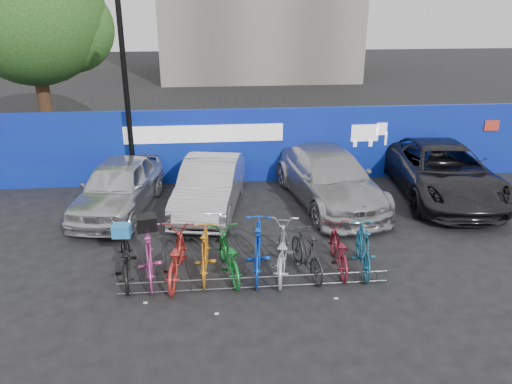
{
  "coord_description": "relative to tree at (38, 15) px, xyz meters",
  "views": [
    {
      "loc": [
        -0.81,
        -9.47,
        5.63
      ],
      "look_at": [
        0.28,
        2.0,
        1.15
      ],
      "focal_mm": 35.0,
      "sensor_mm": 36.0,
      "label": 1
    }
  ],
  "objects": [
    {
      "name": "car_3",
      "position": [
        12.87,
        -5.94,
        -4.28
      ],
      "size": [
        3.16,
        5.88,
        1.57
      ],
      "primitive_type": "imported",
      "rotation": [
        0.0,
        0.0,
        -0.1
      ],
      "color": "black",
      "rests_on": "ground"
    },
    {
      "name": "bike_1",
      "position": [
        4.59,
        -10.01,
        -4.49
      ],
      "size": [
        0.78,
        1.99,
        1.16
      ],
      "primitive_type": "imported",
      "rotation": [
        0.0,
        0.0,
        3.27
      ],
      "color": "#C44598",
      "rests_on": "ground"
    },
    {
      "name": "bike_8",
      "position": [
        8.7,
        -9.94,
        -4.6
      ],
      "size": [
        0.72,
        1.83,
        0.94
      ],
      "primitive_type": "imported",
      "rotation": [
        0.0,
        0.0,
        3.09
      ],
      "color": "maroon",
      "rests_on": "ground"
    },
    {
      "name": "cargo_crate",
      "position": [
        4.07,
        -9.97,
        -3.93
      ],
      "size": [
        0.39,
        0.3,
        0.27
      ],
      "primitive_type": "cube",
      "rotation": [
        0.0,
        0.0,
        -0.05
      ],
      "color": "#2376C3",
      "rests_on": "bike_0"
    },
    {
      "name": "hoarding",
      "position": [
        6.78,
        -4.06,
        -3.86
      ],
      "size": [
        22.0,
        0.18,
        2.4
      ],
      "color": "#0B319A",
      "rests_on": "ground"
    },
    {
      "name": "lamppost",
      "position": [
        3.57,
        -4.66,
        -1.8
      ],
      "size": [
        0.25,
        0.5,
        6.11
      ],
      "color": "black",
      "rests_on": "ground"
    },
    {
      "name": "car_2",
      "position": [
        9.37,
        -6.09,
        -4.31
      ],
      "size": [
        2.88,
        5.48,
        1.52
      ],
      "primitive_type": "imported",
      "rotation": [
        0.0,
        0.0,
        0.15
      ],
      "color": "#A2A2A6",
      "rests_on": "ground"
    },
    {
      "name": "bike_7",
      "position": [
        7.95,
        -10.13,
        -4.56
      ],
      "size": [
        0.84,
        1.75,
        1.01
      ],
      "primitive_type": "imported",
      "rotation": [
        0.0,
        0.0,
        3.36
      ],
      "color": "#272729",
      "rests_on": "ground"
    },
    {
      "name": "bike_0",
      "position": [
        4.07,
        -9.97,
        -4.57
      ],
      "size": [
        0.97,
        2.0,
        1.01
      ],
      "primitive_type": "imported",
      "rotation": [
        0.0,
        0.0,
        3.3
      ],
      "color": "black",
      "rests_on": "ground"
    },
    {
      "name": "bike_5",
      "position": [
        6.91,
        -10.0,
        -4.45
      ],
      "size": [
        0.83,
        2.1,
        1.23
      ],
      "primitive_type": "imported",
      "rotation": [
        0.0,
        0.0,
        3.02
      ],
      "color": "blue",
      "rests_on": "ground"
    },
    {
      "name": "car_0",
      "position": [
        3.36,
        -6.2,
        -4.33
      ],
      "size": [
        2.46,
        4.55,
        1.47
      ],
      "primitive_type": "imported",
      "rotation": [
        0.0,
        0.0,
        -0.17
      ],
      "color": "#BABBBF",
      "rests_on": "ground"
    },
    {
      "name": "bike_rack",
      "position": [
        6.77,
        -10.66,
        -4.91
      ],
      "size": [
        5.6,
        0.03,
        0.3
      ],
      "color": "#595B60",
      "rests_on": "ground"
    },
    {
      "name": "tree",
      "position": [
        0.0,
        0.0,
        0.0
      ],
      "size": [
        5.4,
        5.2,
        7.8
      ],
      "color": "#382314",
      "rests_on": "ground"
    },
    {
      "name": "bike_6",
      "position": [
        7.42,
        -10.01,
        -4.53
      ],
      "size": [
        1.07,
        2.16,
        1.08
      ],
      "primitive_type": "imported",
      "rotation": [
        0.0,
        0.0,
        2.96
      ],
      "color": "#B7B8BF",
      "rests_on": "ground"
    },
    {
      "name": "bike_9",
      "position": [
        9.22,
        -10.08,
        -4.54
      ],
      "size": [
        0.73,
        1.83,
        1.07
      ],
      "primitive_type": "imported",
      "rotation": [
        0.0,
        0.0,
        3.01
      ],
      "color": "#175776",
      "rests_on": "ground"
    },
    {
      "name": "bike_4",
      "position": [
        6.26,
        -10.02,
        -4.58
      ],
      "size": [
        0.97,
        1.95,
        0.98
      ],
      "primitive_type": "imported",
      "rotation": [
        0.0,
        0.0,
        3.32
      ],
      "color": "#137428",
      "rests_on": "ground"
    },
    {
      "name": "ground",
      "position": [
        6.77,
        -10.06,
        -5.07
      ],
      "size": [
        100.0,
        100.0,
        0.0
      ],
      "primitive_type": "plane",
      "color": "black",
      "rests_on": "ground"
    },
    {
      "name": "bike_3",
      "position": [
        5.77,
        -9.96,
        -4.52
      ],
      "size": [
        0.6,
        1.83,
        1.09
      ],
      "primitive_type": "imported",
      "rotation": [
        0.0,
        0.0,
        3.09
      ],
      "color": "orange",
      "rests_on": "ground"
    },
    {
      "name": "car_1",
      "position": [
        5.91,
        -6.32,
        -4.35
      ],
      "size": [
        2.28,
        4.55,
        1.43
      ],
      "primitive_type": "imported",
      "rotation": [
        0.0,
        0.0,
        -0.18
      ],
      "color": "#AFAFB5",
      "rests_on": "ground"
    },
    {
      "name": "cargo_topcase",
      "position": [
        4.59,
        -10.01,
        -3.76
      ],
      "size": [
        0.47,
        0.43,
        0.3
      ],
      "primitive_type": "cube",
      "rotation": [
        0.0,
        0.0,
        0.19
      ],
      "color": "black",
      "rests_on": "bike_1"
    },
    {
      "name": "bike_2",
      "position": [
        5.15,
        -10.04,
        -4.54
      ],
      "size": [
        0.87,
        2.06,
        1.06
      ],
      "primitive_type": "imported",
      "rotation": [
        0.0,
        0.0,
        3.06
      ],
      "color": "#B62D27",
      "rests_on": "ground"
    }
  ]
}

